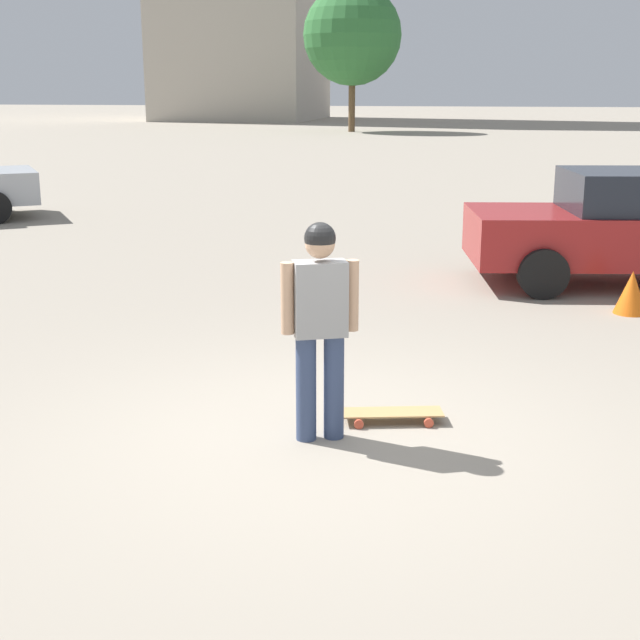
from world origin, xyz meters
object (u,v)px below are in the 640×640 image
(traffic_cone, at_px, (632,292))
(skateboard, at_px, (392,413))
(person, at_px, (320,317))
(car_parked_near, at_px, (630,227))

(traffic_cone, bearing_deg, skateboard, 59.49)
(person, distance_m, car_parked_near, 6.59)
(skateboard, height_order, car_parked_near, car_parked_near)
(person, bearing_deg, car_parked_near, 41.85)
(car_parked_near, relative_size, traffic_cone, 8.66)
(person, relative_size, traffic_cone, 3.26)
(person, distance_m, skateboard, 1.06)
(car_parked_near, bearing_deg, skateboard, 56.75)
(car_parked_near, bearing_deg, person, 54.42)
(car_parked_near, distance_m, traffic_cone, 1.70)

